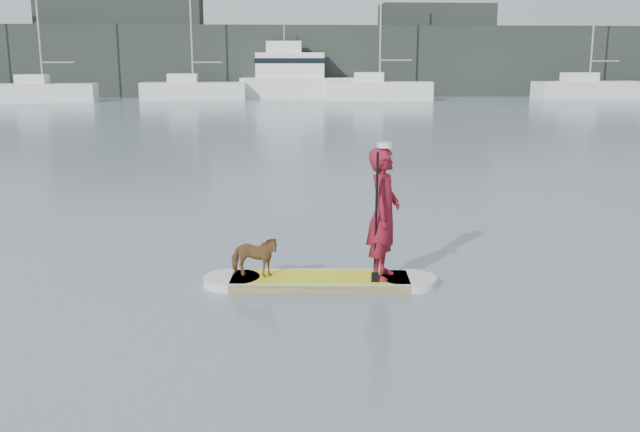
{
  "coord_description": "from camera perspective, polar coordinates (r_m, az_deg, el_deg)",
  "views": [
    {
      "loc": [
        2.95,
        -11.69,
        3.12
      ],
      "look_at": [
        3.61,
        -2.07,
        1.0
      ],
      "focal_mm": 40.0,
      "sensor_mm": 36.0,
      "label": 1
    }
  ],
  "objects": [
    {
      "name": "ground",
      "position": [
        12.45,
        -17.54,
        -2.71
      ],
      "size": [
        140.0,
        140.0,
        0.0
      ],
      "primitive_type": "plane",
      "color": "slate",
      "rests_on": "ground"
    },
    {
      "name": "paddleboard",
      "position": [
        10.12,
        0.0,
        -5.21
      ],
      "size": [
        3.29,
        1.0,
        0.12
      ],
      "rotation": [
        0.0,
        0.0,
        -0.08
      ],
      "color": "yellow",
      "rests_on": "ground"
    },
    {
      "name": "paddler",
      "position": [
        9.89,
        5.11,
        0.19
      ],
      "size": [
        0.65,
        0.78,
        1.83
      ],
      "primitive_type": "imported",
      "rotation": [
        0.0,
        0.0,
        1.21
      ],
      "color": "maroon",
      "rests_on": "paddleboard"
    },
    {
      "name": "white_cap",
      "position": [
        9.74,
        5.22,
        5.67
      ],
      "size": [
        0.22,
        0.22,
        0.07
      ],
      "primitive_type": "cylinder",
      "color": "silver",
      "rests_on": "paddler"
    },
    {
      "name": "dog",
      "position": [
        10.07,
        -5.29,
        -3.24
      ],
      "size": [
        0.75,
        0.46,
        0.59
      ],
      "primitive_type": "imported",
      "rotation": [
        0.0,
        0.0,
        1.35
      ],
      "color": "brown",
      "rests_on": "paddleboard"
    },
    {
      "name": "paddle",
      "position": [
        9.71,
        4.48,
        -1.48
      ],
      "size": [
        0.1,
        0.3,
        2.0
      ],
      "rotation": [
        0.0,
        0.0,
        -0.08
      ],
      "color": "black",
      "rests_on": "ground"
    },
    {
      "name": "sailboat_c",
      "position": [
        58.31,
        -21.3,
        9.29
      ],
      "size": [
        7.77,
        3.03,
        10.94
      ],
      "rotation": [
        0.0,
        0.0,
        0.07
      ],
      "color": "white",
      "rests_on": "ground"
    },
    {
      "name": "sailboat_d",
      "position": [
        58.66,
        -10.17,
        9.99
      ],
      "size": [
        8.27,
        2.76,
        12.09
      ],
      "rotation": [
        0.0,
        0.0,
        0.03
      ],
      "color": "white",
      "rests_on": "ground"
    },
    {
      "name": "sailboat_e",
      "position": [
        57.01,
        4.71,
        10.07
      ],
      "size": [
        8.55,
        3.87,
        11.96
      ],
      "rotation": [
        0.0,
        0.0,
        -0.15
      ],
      "color": "white",
      "rests_on": "ground"
    },
    {
      "name": "sailboat_f",
      "position": [
        62.78,
        20.65,
        9.58
      ],
      "size": [
        9.07,
        3.36,
        13.29
      ],
      "rotation": [
        0.0,
        0.0,
        0.08
      ],
      "color": "white",
      "rests_on": "ground"
    },
    {
      "name": "motor_yacht_a",
      "position": [
        60.12,
        -1.83,
        11.04
      ],
      "size": [
        10.38,
        3.94,
        6.1
      ],
      "rotation": [
        0.0,
        0.0,
        -0.08
      ],
      "color": "white",
      "rests_on": "ground"
    },
    {
      "name": "shore_mass",
      "position": [
        64.75,
        -6.71,
        12.2
      ],
      "size": [
        90.0,
        6.0,
        6.0
      ],
      "primitive_type": "cube",
      "color": "black",
      "rests_on": "ground"
    },
    {
      "name": "shore_building_west",
      "position": [
        66.96,
        -15.51,
        13.13
      ],
      "size": [
        14.0,
        4.0,
        9.0
      ],
      "primitive_type": "cube",
      "color": "black",
      "rests_on": "ground"
    },
    {
      "name": "shore_building_east",
      "position": [
        67.39,
        9.19,
        12.98
      ],
      "size": [
        10.0,
        4.0,
        8.0
      ],
      "primitive_type": "cube",
      "color": "black",
      "rests_on": "ground"
    }
  ]
}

